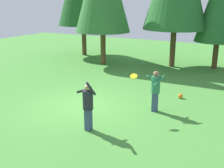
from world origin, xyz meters
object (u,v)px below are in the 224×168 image
at_px(person_thrower, 88,103).
at_px(frisbee, 134,76).
at_px(ball_orange, 180,96).
at_px(person_catcher, 156,88).
at_px(tree_right, 221,0).

xyz_separation_m(person_thrower, frisbee, (0.81, 1.74, 0.61)).
relative_size(person_thrower, ball_orange, 8.29).
bearing_deg(person_catcher, frisbee, 0.00).
height_order(person_thrower, person_catcher, person_thrower).
bearing_deg(person_thrower, ball_orange, 3.69).
xyz_separation_m(person_catcher, tree_right, (0.75, 8.55, 3.20)).
relative_size(person_catcher, tree_right, 0.24).
xyz_separation_m(person_catcher, ball_orange, (0.47, 1.95, -0.84)).
xyz_separation_m(frisbee, ball_orange, (0.98, 2.84, -1.45)).
relative_size(person_catcher, frisbee, 5.17).
bearing_deg(person_thrower, person_catcher, -1.71).
bearing_deg(tree_right, person_catcher, -95.03).
height_order(person_thrower, ball_orange, person_thrower).
xyz_separation_m(person_thrower, tree_right, (2.08, 11.18, 3.21)).
height_order(person_catcher, tree_right, tree_right).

